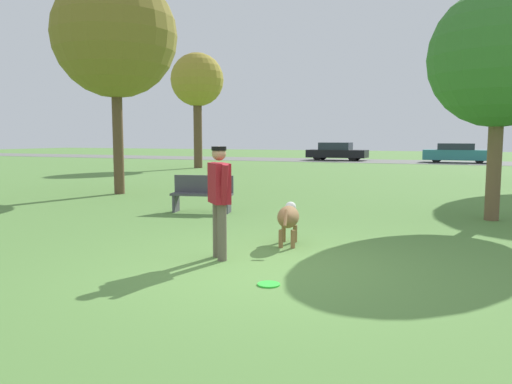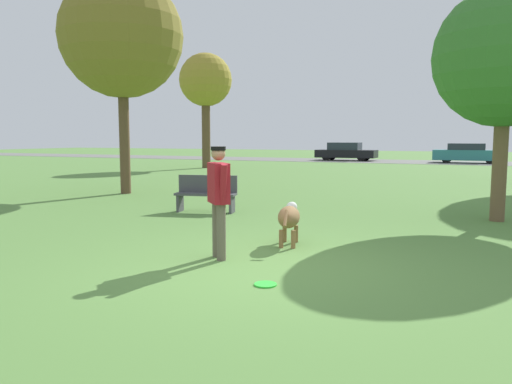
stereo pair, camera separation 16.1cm
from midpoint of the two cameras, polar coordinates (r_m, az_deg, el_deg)
name	(u,v)px [view 1 (the left image)]	position (r m, az deg, el deg)	size (l,w,h in m)	color
ground_plane	(258,268)	(6.64, -0.45, -8.65)	(120.00, 120.00, 0.00)	#56843D
far_road_strip	(426,162)	(36.75, 18.75, 3.26)	(120.00, 6.00, 0.01)	slate
person	(219,193)	(6.99, -4.88, -0.12)	(0.54, 0.57, 1.59)	#665B4C
dog	(288,217)	(7.98, 3.15, -2.91)	(0.51, 1.13, 0.64)	olive
frisbee	(269,284)	(5.89, 0.66, -10.51)	(0.27, 0.27, 0.02)	#33D838
tree_far_left	(197,81)	(28.57, -6.90, 12.44)	(2.94, 2.94, 6.38)	brown
tree_near_left	(115,36)	(16.00, -16.11, 16.76)	(3.66, 3.66, 6.54)	brown
tree_near_right	(500,58)	(11.42, 25.71, 13.65)	(2.81, 2.81, 4.72)	brown
parked_car_black	(337,152)	(37.90, 9.09, 4.58)	(4.43, 1.81, 1.34)	black
parked_car_teal	(458,153)	(36.49, 21.94, 4.13)	(4.48, 1.74, 1.32)	teal
park_bench	(203,192)	(11.53, -6.53, -0.05)	(1.46, 0.71, 0.84)	#47474C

